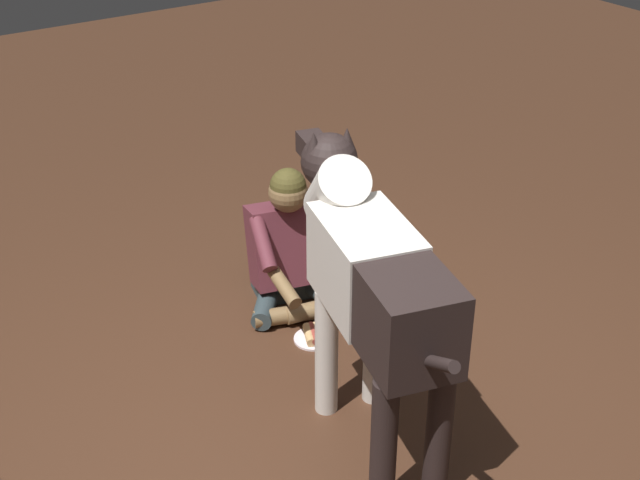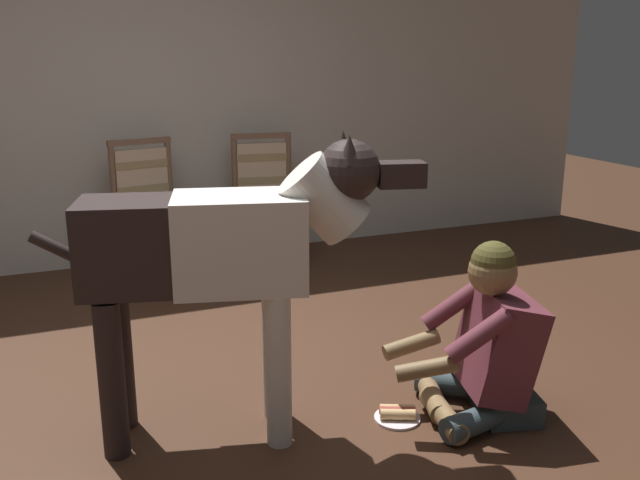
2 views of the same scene
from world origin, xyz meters
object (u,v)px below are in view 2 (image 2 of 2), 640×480
dining_chair_right_of_pair (265,193)px  large_dog (224,251)px  person_sitting_on_floor (486,346)px  hot_dog_on_plate (397,414)px  dining_chair_left_of_pair (149,202)px

dining_chair_right_of_pair → large_dog: large_dog is taller
person_sitting_on_floor → hot_dog_on_plate: bearing=165.4°
dining_chair_left_of_pair → dining_chair_right_of_pair: same height
person_sitting_on_floor → large_dog: bearing=165.4°
dining_chair_right_of_pair → hot_dog_on_plate: (-0.21, -2.52, -0.52)m
dining_chair_right_of_pair → hot_dog_on_plate: dining_chair_right_of_pair is taller
dining_chair_left_of_pair → person_sitting_on_floor: 2.82m
dining_chair_left_of_pair → dining_chair_right_of_pair: bearing=0.0°
dining_chair_left_of_pair → person_sitting_on_floor: dining_chair_left_of_pair is taller
dining_chair_right_of_pair → person_sitting_on_floor: (0.17, -2.62, -0.21)m
dining_chair_left_of_pair → person_sitting_on_floor: size_ratio=1.22×
hot_dog_on_plate → large_dog: bearing=165.4°
dining_chair_left_of_pair → hot_dog_on_plate: dining_chair_left_of_pair is taller
hot_dog_on_plate → person_sitting_on_floor: bearing=-14.6°
large_dog → dining_chair_right_of_pair: bearing=68.5°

